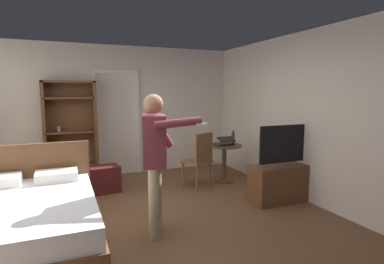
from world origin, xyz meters
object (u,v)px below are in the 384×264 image
bed (24,223)px  side_table (224,157)px  suitcase_dark (57,187)px  suitcase_small (104,179)px  bookshelf (71,128)px  bottle_on_table (233,139)px  wooden_chair (200,158)px  person_blue_shirt (155,155)px  laptop (224,143)px  tv_flatscreen (285,178)px

bed → side_table: (3.22, 1.48, 0.17)m
suitcase_dark → suitcase_small: 0.74m
bookshelf → bed: bearing=-102.1°
bed → bottle_on_table: bed is taller
wooden_chair → suitcase_small: bearing=163.5°
bottle_on_table → person_blue_shirt: bearing=-141.2°
bottle_on_table → laptop: bearing=167.7°
bookshelf → tv_flatscreen: size_ratio=1.59×
tv_flatscreen → suitcase_small: size_ratio=2.44×
laptop → suitcase_small: (-2.16, 0.26, -0.53)m
wooden_chair → side_table: bearing=21.8°
bed → wooden_chair: bearing=25.4°
laptop → suitcase_small: laptop is taller
side_table → person_blue_shirt: size_ratio=0.42×
laptop → tv_flatscreen: bearing=-73.1°
tv_flatscreen → suitcase_small: bearing=149.0°
wooden_chair → person_blue_shirt: person_blue_shirt is taller
laptop → wooden_chair: 0.66m
tv_flatscreen → person_blue_shirt: (-2.18, -0.34, 0.61)m
bed → suitcase_small: size_ratio=4.11×
bookshelf → wooden_chair: bookshelf is taller
side_table → laptop: (-0.03, -0.04, 0.28)m
tv_flatscreen → side_table: tv_flatscreen is taller
laptop → bottle_on_table: (0.17, -0.04, 0.07)m
wooden_chair → suitcase_small: (-1.56, 0.46, -0.32)m
bed → side_table: bearing=24.7°
side_table → wooden_chair: (-0.62, -0.25, 0.07)m
person_blue_shirt → suitcase_small: size_ratio=3.41×
tv_flatscreen → wooden_chair: 1.46m
bookshelf → side_table: (2.66, -1.14, -0.55)m
tv_flatscreen → laptop: tv_flatscreen is taller
laptop → bottle_on_table: bearing=-12.3°
laptop → suitcase_dark: size_ratio=0.53×
bed → wooden_chair: (2.60, 1.24, 0.24)m
suitcase_small → suitcase_dark: bearing=-174.9°
bed → bookshelf: bookshelf is taller
tv_flatscreen → wooden_chair: size_ratio=1.21×
tv_flatscreen → bottle_on_table: (-0.22, 1.23, 0.47)m
bookshelf → bottle_on_table: (2.80, -1.22, -0.20)m
tv_flatscreen → suitcase_small: (-2.54, 1.53, -0.13)m
bookshelf → side_table: bearing=-23.2°
suitcase_dark → suitcase_small: bearing=16.5°
bed → laptop: (3.19, 1.44, 0.45)m
side_table → laptop: bearing=-123.7°
person_blue_shirt → suitcase_small: person_blue_shirt is taller
side_table → laptop: size_ratio=2.09×
person_blue_shirt → laptop: bearing=42.0°
suitcase_small → person_blue_shirt: bearing=-84.5°
person_blue_shirt → side_table: bearing=42.3°
bed → laptop: size_ratio=5.99×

